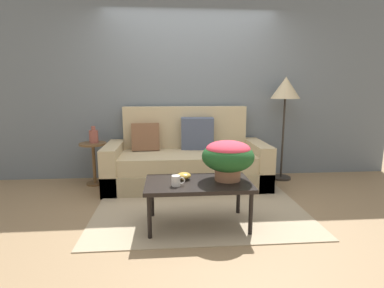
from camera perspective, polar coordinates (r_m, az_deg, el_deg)
ground_plane at (r=3.56m, az=1.36°, el=-11.92°), size 14.00×14.00×0.00m
wall_back at (r=4.64m, az=-0.36°, el=11.51°), size 6.40×0.12×2.88m
area_rug at (r=3.63m, az=1.23°, el=-11.37°), size 2.34×1.96×0.01m
couch at (r=4.27m, az=-1.11°, el=-3.34°), size 2.22×0.91×1.10m
coffee_table at (r=2.98m, az=1.17°, el=-7.96°), size 1.03×0.59×0.45m
side_table at (r=4.47m, az=-18.19°, el=-2.17°), size 0.38×0.38×0.60m
floor_lamp at (r=4.63m, az=17.32°, el=9.29°), size 0.42×0.42×1.52m
potted_plant at (r=2.99m, az=6.85°, el=-2.25°), size 0.52×0.52×0.40m
coffee_mug at (r=2.84m, az=-3.00°, el=-6.98°), size 0.13×0.08×0.10m
snack_bowl at (r=3.03m, az=-1.55°, el=-6.04°), size 0.14×0.14×0.07m
table_vase at (r=4.43m, az=-18.17°, el=1.45°), size 0.12×0.12×0.24m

